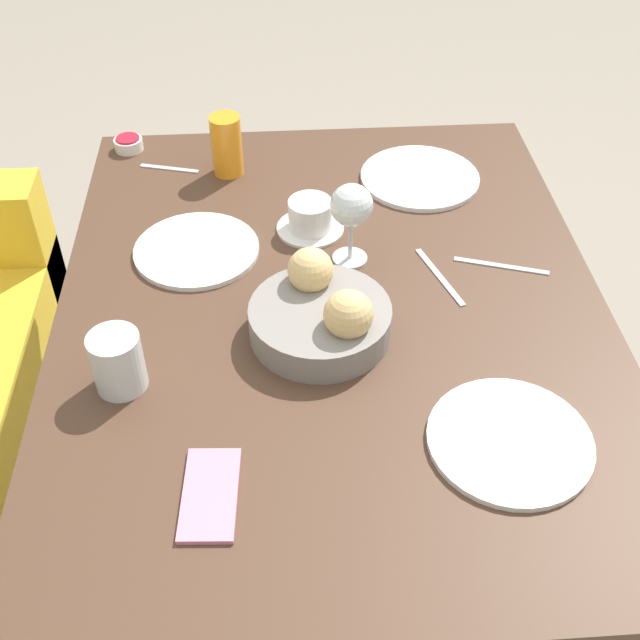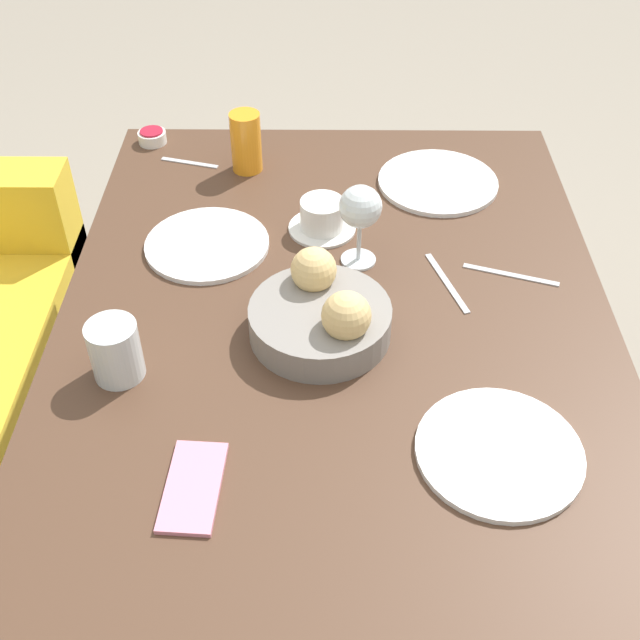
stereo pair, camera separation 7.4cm
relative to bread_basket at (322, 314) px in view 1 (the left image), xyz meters
The scene contains 15 objects.
ground_plane 0.79m from the bread_basket, 18.20° to the right, with size 10.00×10.00×0.00m, color gray.
dining_table 0.16m from the bread_basket, 18.20° to the right, with size 1.22×0.94×0.75m.
bread_basket is the anchor object (origin of this frame).
plate_near_left 0.36m from the bread_basket, 134.88° to the right, with size 0.24×0.24×0.01m.
plate_near_right 0.51m from the bread_basket, 27.49° to the right, with size 0.25×0.25×0.01m.
plate_far_center 0.32m from the bread_basket, 42.79° to the left, with size 0.23×0.23×0.01m.
juice_glass 0.53m from the bread_basket, 17.59° to the left, with size 0.06×0.06×0.13m.
water_tumbler 0.33m from the bread_basket, 106.93° to the left, with size 0.08×0.08×0.10m.
wine_glass 0.22m from the bread_basket, 18.42° to the right, with size 0.08×0.08×0.16m.
coffee_cup 0.29m from the bread_basket, ahead, with size 0.13×0.13×0.06m.
jam_bowl_berry 0.72m from the bread_basket, 31.66° to the left, with size 0.06×0.06×0.03m.
fork_silver 0.26m from the bread_basket, 59.30° to the right, with size 0.17×0.06×0.00m.
knife_silver 0.37m from the bread_basket, 65.51° to the right, with size 0.06×0.17×0.00m.
spoon_coffee 0.60m from the bread_basket, 28.49° to the left, with size 0.04×0.13×0.00m.
cell_phone 0.36m from the bread_basket, 150.98° to the left, with size 0.15×0.08×0.01m.
Camera 1 is at (-1.03, 0.09, 1.65)m, focal length 45.00 mm.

